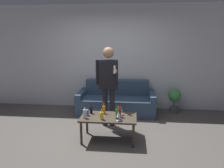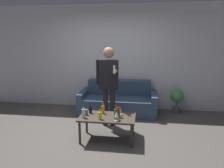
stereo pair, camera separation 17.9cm
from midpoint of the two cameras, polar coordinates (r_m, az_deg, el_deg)
The scene contains 15 objects.
ground_plane at distance 4.19m, azimuth -2.73°, elevation -14.44°, with size 16.00×16.00×0.00m, color #514C47.
wall_back at distance 5.80m, azimuth 1.01°, elevation 6.91°, with size 8.00×0.06×2.70m.
couch at distance 5.54m, azimuth 2.54°, elevation -4.58°, with size 1.90×0.86×0.79m.
coffee_table at distance 4.04m, azimuth 0.06°, elevation -9.15°, with size 1.02×0.58×0.46m.
bottle_orange at distance 3.98m, azimuth 2.86°, elevation -7.21°, with size 0.07×0.07×0.25m.
bottle_green at distance 3.87m, azimuth -1.82°, elevation -8.18°, with size 0.06×0.06×0.18m.
bottle_dark at distance 4.15m, azimuth -1.12°, elevation -6.62°, with size 0.06×0.06×0.21m.
bottle_yellow at distance 3.96m, azimuth -6.15°, elevation -7.54°, with size 0.06×0.06×0.22m.
bottle_red at distance 3.89m, azimuth 2.30°, elevation -7.72°, with size 0.06×0.06×0.24m.
bottle_clear at distance 4.19m, azimuth -4.43°, elevation -6.56°, with size 0.06×0.06×0.20m.
wine_glass_near at distance 4.06m, azimuth 3.34°, elevation -6.61°, with size 0.07×0.07×0.17m.
wine_glass_far at distance 3.78m, azimuth 2.63°, elevation -8.02°, with size 0.08×0.08×0.17m.
cup_on_table at distance 4.10m, azimuth -5.58°, elevation -7.35°, with size 0.07×0.07×0.11m.
person_standing_front at distance 4.54m, azimuth 0.20°, elevation 1.09°, with size 0.46×0.43×1.68m.
potted_plant at distance 5.72m, azimuth 17.44°, elevation -3.55°, with size 0.33×0.33×0.61m.
Camera 2 is at (0.82, -3.67, 1.86)m, focal length 35.00 mm.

